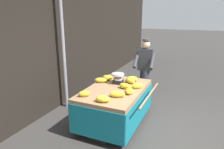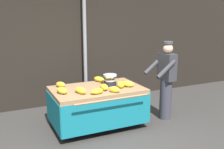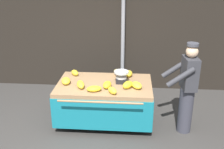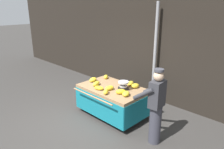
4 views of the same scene
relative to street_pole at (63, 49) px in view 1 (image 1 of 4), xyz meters
name	(u,v)px [view 1 (image 1 of 4)]	position (x,y,z in m)	size (l,w,h in m)	color
ground_plane	(157,138)	(-0.50, -2.48, -1.52)	(60.00, 60.00, 0.00)	#383533
back_wall	(37,40)	(-0.50, 0.31, 0.26)	(16.00, 0.24, 3.55)	black
street_pole	(63,49)	(0.00, 0.00, 0.00)	(0.09, 0.09, 3.04)	gray
banana_cart	(115,98)	(-0.29, -1.50, -0.91)	(1.83, 1.34, 0.82)	#93704C
weighing_scale	(118,78)	(0.03, -1.43, -0.58)	(0.28, 0.28, 0.24)	black
banana_bunch_0	(103,99)	(-1.02, -1.57, -0.64)	(0.16, 0.27, 0.12)	yellow
banana_bunch_1	(137,86)	(-0.10, -1.93, -0.64)	(0.11, 0.23, 0.12)	yellow
banana_bunch_2	(129,91)	(-0.44, -1.86, -0.64)	(0.16, 0.26, 0.10)	gold
banana_bunch_3	(125,86)	(-0.22, -1.69, -0.64)	(0.14, 0.25, 0.12)	gold
banana_bunch_4	(132,79)	(0.33, -1.67, -0.64)	(0.17, 0.26, 0.12)	yellow
banana_bunch_5	(107,78)	(0.16, -1.10, -0.63)	(0.17, 0.25, 0.12)	gold
banana_bunch_6	(84,94)	(-0.94, -1.13, -0.64)	(0.12, 0.22, 0.11)	gold
banana_bunch_7	(101,80)	(-0.05, -1.03, -0.64)	(0.15, 0.28, 0.11)	gold
banana_bunch_8	(130,80)	(0.16, -1.67, -0.63)	(0.15, 0.25, 0.13)	gold
banana_bunch_9	(117,94)	(-0.71, -1.72, -0.63)	(0.13, 0.30, 0.12)	yellow
vendor_person	(145,70)	(1.23, -1.73, -0.65)	(0.61, 0.55, 1.71)	#383842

